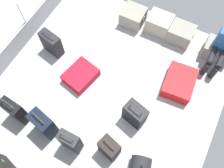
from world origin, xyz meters
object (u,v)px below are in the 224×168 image
(suitcase_0, at_px, (71,142))
(suitcase_6, at_px, (44,124))
(suitcase_7, at_px, (135,114))
(suitcase_1, at_px, (179,83))
(suitcase_8, at_px, (0,167))
(cargo_crate_1, at_px, (159,23))
(cargo_crate_0, at_px, (133,17))
(passenger_seated, at_px, (222,47))
(cargo_crate_2, at_px, (181,34))
(suitcase_2, at_px, (52,43))
(cargo_crate_3, at_px, (217,50))
(suitcase_4, at_px, (81,76))
(suitcase_5, at_px, (109,148))
(suitcase_3, at_px, (15,111))

(suitcase_0, xyz_separation_m, suitcase_6, (-0.60, 0.04, -0.02))
(suitcase_0, distance_m, suitcase_7, 1.24)
(suitcase_1, relative_size, suitcase_7, 1.07)
(suitcase_0, relative_size, suitcase_8, 0.92)
(cargo_crate_1, xyz_separation_m, suitcase_7, (0.43, -2.19, 0.07))
(cargo_crate_0, xyz_separation_m, passenger_seated, (1.98, -0.17, 0.37))
(cargo_crate_2, xyz_separation_m, suitcase_2, (-2.32, -1.57, 0.08))
(cargo_crate_3, distance_m, suitcase_4, 2.94)
(suitcase_4, bearing_deg, suitcase_5, -40.44)
(cargo_crate_2, relative_size, passenger_seated, 0.52)
(suitcase_6, bearing_deg, passenger_seated, 51.38)
(cargo_crate_2, relative_size, suitcase_3, 0.68)
(cargo_crate_2, height_order, suitcase_2, suitcase_2)
(suitcase_3, distance_m, suitcase_5, 1.84)
(cargo_crate_1, distance_m, suitcase_4, 2.12)
(suitcase_4, bearing_deg, passenger_seated, 35.95)
(suitcase_1, bearing_deg, suitcase_5, -109.12)
(cargo_crate_3, distance_m, suitcase_6, 3.83)
(suitcase_1, distance_m, suitcase_7, 1.17)
(cargo_crate_1, distance_m, suitcase_2, 2.40)
(passenger_seated, bearing_deg, suitcase_0, -120.24)
(cargo_crate_1, distance_m, suitcase_7, 2.24)
(cargo_crate_0, relative_size, suitcase_0, 0.67)
(passenger_seated, bearing_deg, suitcase_2, -156.84)
(suitcase_8, bearing_deg, suitcase_5, 37.97)
(passenger_seated, xyz_separation_m, suitcase_4, (-2.29, -1.66, -0.44))
(cargo_crate_0, height_order, suitcase_3, suitcase_3)
(passenger_seated, distance_m, suitcase_1, 1.08)
(suitcase_4, bearing_deg, cargo_crate_3, 38.76)
(cargo_crate_1, height_order, suitcase_0, suitcase_0)
(passenger_seated, distance_m, suitcase_6, 3.70)
(suitcase_2, height_order, suitcase_5, suitcase_2)
(suitcase_1, bearing_deg, cargo_crate_2, 109.73)
(cargo_crate_3, distance_m, suitcase_3, 4.24)
(cargo_crate_0, bearing_deg, suitcase_2, -127.94)
(cargo_crate_3, bearing_deg, suitcase_3, -133.04)
(cargo_crate_1, distance_m, cargo_crate_3, 1.38)
(suitcase_7, bearing_deg, suitcase_4, 168.04)
(cargo_crate_1, xyz_separation_m, suitcase_0, (-0.33, -3.17, 0.13))
(cargo_crate_1, relative_size, suitcase_0, 0.70)
(cargo_crate_2, height_order, suitcase_8, suitcase_8)
(passenger_seated, height_order, suitcase_5, passenger_seated)
(cargo_crate_3, bearing_deg, suitcase_7, -113.90)
(suitcase_3, distance_m, suitcase_8, 0.98)
(cargo_crate_1, xyz_separation_m, suitcase_4, (-0.92, -1.91, -0.09))
(suitcase_0, bearing_deg, suitcase_8, -131.85)
(cargo_crate_0, relative_size, suitcase_8, 0.62)
(cargo_crate_3, relative_size, suitcase_5, 1.03)
(suitcase_0, height_order, suitcase_6, suitcase_0)
(suitcase_0, distance_m, suitcase_4, 1.41)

